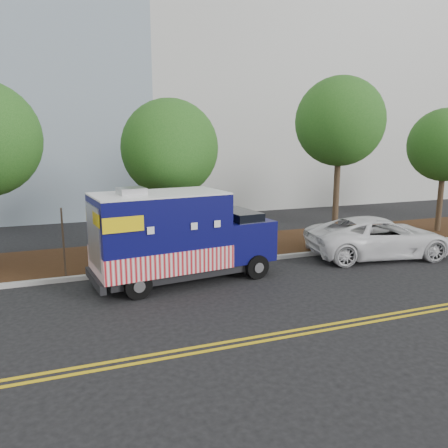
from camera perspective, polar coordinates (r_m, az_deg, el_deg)
name	(u,v)px	position (r m, az deg, el deg)	size (l,w,h in m)	color
ground	(172,283)	(14.20, -6.81, -7.72)	(120.00, 120.00, 0.00)	black
curb	(162,269)	(15.48, -8.05, -5.87)	(120.00, 0.18, 0.15)	#9E9E99
mulch_strip	(151,255)	(17.46, -9.56, -3.95)	(120.00, 4.00, 0.15)	black
centerline_near	(219,343)	(10.25, -0.66, -15.31)	(120.00, 0.10, 0.01)	gold
centerline_far	(223,348)	(10.04, -0.15, -15.91)	(120.00, 0.10, 0.01)	gold
tree_b	(170,148)	(17.31, -7.10, 9.79)	(3.78, 3.78, 6.09)	#38281C
tree_c	(340,122)	(19.59, 14.89, 12.77)	(3.76, 3.76, 7.15)	#38281C
tree_d	(445,145)	(23.32, 26.93, 9.17)	(3.42, 3.42, 5.98)	#38281C
sign_post	(64,245)	(15.02, -20.22, -2.54)	(0.06, 0.06, 2.40)	#473828
food_truck	(176,239)	(14.05, -6.32, -1.92)	(6.16, 2.93, 3.13)	black
white_car	(379,237)	(18.10, 19.60, -1.62)	(2.59, 5.61, 1.56)	white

